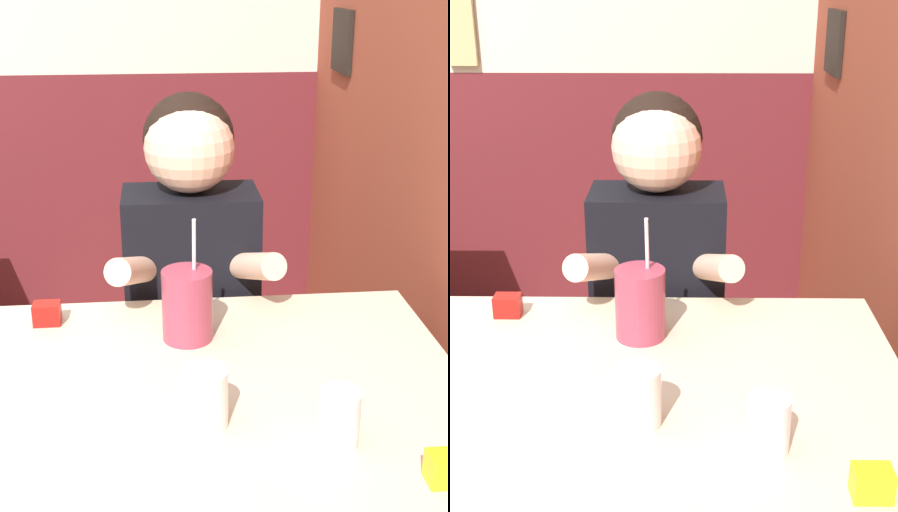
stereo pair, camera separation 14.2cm
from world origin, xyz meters
TOP-DOWN VIEW (x-y plane):
  - brick_wall_right at (1.33, 1.12)m, footprint 0.08×4.23m
  - main_table at (0.69, 0.35)m, footprint 1.02×0.86m
  - person_seated at (0.69, 0.92)m, footprint 0.42×0.42m
  - cocktail_pitcher at (0.67, 0.58)m, footprint 0.11×0.11m
  - glass_near_pitcher at (0.90, 0.19)m, footprint 0.07×0.07m
  - glass_center at (0.68, 0.26)m, footprint 0.08×0.08m
  - condiment_ketchup at (0.36, 0.68)m, footprint 0.06×0.04m
  - condiment_mustard at (1.04, 0.07)m, footprint 0.06×0.04m

SIDE VIEW (x-z plane):
  - person_seated at x=0.69m, z-range 0.05..1.27m
  - main_table at x=0.69m, z-range 0.31..1.05m
  - condiment_ketchup at x=0.36m, z-range 0.75..0.80m
  - condiment_mustard at x=1.04m, z-range 0.75..0.80m
  - glass_near_pitcher at x=0.90m, z-range 0.75..0.85m
  - glass_center at x=0.68m, z-range 0.75..0.85m
  - cocktail_pitcher at x=0.67m, z-range 0.69..0.96m
  - brick_wall_right at x=1.33m, z-range 0.00..2.70m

